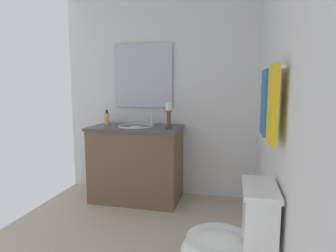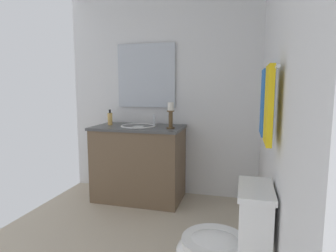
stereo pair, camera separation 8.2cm
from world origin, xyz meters
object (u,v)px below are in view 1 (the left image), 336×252
soap_bottle (107,119)px  towel_near_vanity (265,102)px  towel_bar (273,71)px  toilet (230,247)px  mirror (143,76)px  towel_center (273,105)px  candle_holder_tall (169,115)px  vanity_cabinet (137,163)px  sink_basin (136,130)px

soap_bottle → towel_near_vanity: towel_near_vanity is taller
soap_bottle → towel_bar: (1.18, 1.66, 0.47)m
soap_bottle → toilet: bearing=44.7°
mirror → towel_center: 2.09m
candle_holder_tall → towel_bar: 1.47m
toilet → towel_near_vanity: bearing=157.3°
vanity_cabinet → soap_bottle: bearing=-94.4°
candle_holder_tall → soap_bottle: size_ratio=1.55×
sink_basin → toilet: bearing=37.0°
toilet → candle_holder_tall: bearing=-153.4°
sink_basin → towel_near_vanity: bearing=53.7°
candle_holder_tall → soap_bottle: (-0.09, -0.76, -0.07)m
sink_basin → vanity_cabinet: bearing=-90.0°
sink_basin → towel_bar: 1.83m
mirror → toilet: size_ratio=1.01×
mirror → soap_bottle: (0.25, -0.37, -0.50)m
candle_holder_tall → towel_center: towel_center is taller
towel_near_vanity → soap_bottle: bearing=-120.5°
soap_bottle → towel_bar: 2.09m
vanity_cabinet → towel_near_vanity: (0.94, 1.28, 0.76)m
mirror → towel_center: (1.64, 1.28, -0.23)m
mirror → candle_holder_tall: (0.34, 0.39, -0.43)m
vanity_cabinet → toilet: size_ratio=1.37×
soap_bottle → sink_basin: bearing=85.6°
mirror → towel_bar: mirror is taller
mirror → soap_bottle: mirror is taller
vanity_cabinet → towel_bar: bearing=48.5°
mirror → toilet: (1.71, 1.08, -1.07)m
vanity_cabinet → sink_basin: sink_basin is taller
towel_bar → towel_center: 0.29m
towel_center → vanity_cabinet: bearing=-136.7°
toilet → towel_bar: bearing=141.5°
candle_holder_tall → toilet: size_ratio=0.37×
soap_bottle → mirror: bearing=124.6°
soap_bottle → towel_center: towel_center is taller
toilet → towel_center: 0.86m
towel_near_vanity → towel_center: size_ratio=1.04×
sink_basin → soap_bottle: size_ratio=2.23×
vanity_cabinet → towel_center: towel_center is taller
toilet → towel_bar: size_ratio=0.90×
towel_bar → towel_near_vanity: size_ratio=1.87×
mirror → towel_near_vanity: bearing=46.4°
towel_near_vanity → vanity_cabinet: bearing=-126.3°
mirror → towel_bar: size_ratio=0.90×
vanity_cabinet → towel_center: (1.36, 1.28, 0.77)m
towel_bar → candle_holder_tall: bearing=-140.2°
towel_center → toilet: bearing=-71.0°
vanity_cabinet → towel_near_vanity: bearing=53.7°
soap_bottle → toilet: (1.46, 1.44, -0.56)m
soap_bottle → towel_near_vanity: (0.97, 1.65, 0.26)m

